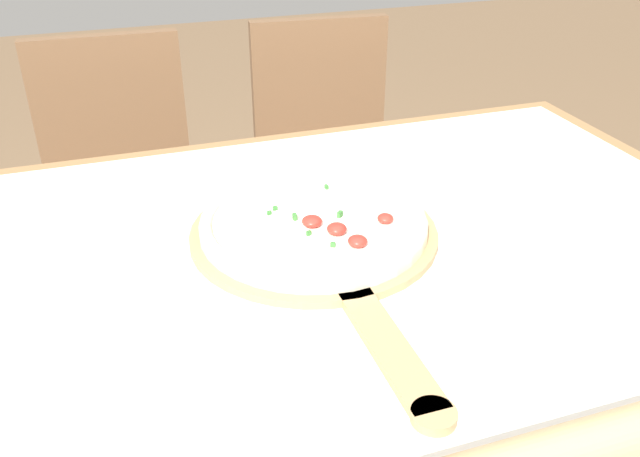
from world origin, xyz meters
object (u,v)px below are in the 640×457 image
Objects in this scene: pizza at (314,222)px; chair_right at (327,160)px; pizza_peel at (319,241)px; rolling_pin at (573,451)px; chair_left at (123,188)px.

pizza is 0.39× the size of chair_right.
chair_right reaches higher than pizza_peel.
pizza_peel is 0.49m from rolling_pin.
chair_right reaches higher than rolling_pin.
pizza_peel is 0.69× the size of chair_left.
pizza_peel is at bearing -71.39° from chair_left.
pizza_peel is 0.92m from chair_left.
pizza is at bearing 100.50° from rolling_pin.
pizza reaches higher than pizza_peel.
chair_right is (0.21, 1.32, -0.29)m from rolling_pin.
rolling_pin reaches higher than pizza.
chair_right is at bearing 70.07° from pizza_peel.
rolling_pin is at bearing -73.52° from chair_left.
pizza_peel is 0.03m from pizza.
chair_left reaches higher than pizza.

